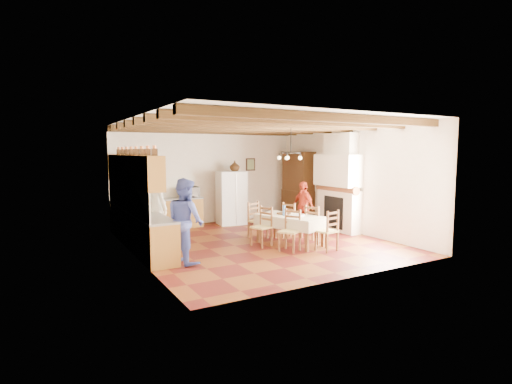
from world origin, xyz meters
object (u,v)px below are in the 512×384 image
at_px(chair_left_near, 290,231).
at_px(person_woman_red, 303,206).
at_px(chair_left_far, 261,226).
at_px(person_woman_blue, 186,221).
at_px(chair_end_far, 258,220).
at_px(person_man, 157,208).
at_px(chair_end_near, 327,230).
at_px(chair_right_far, 292,220).
at_px(refrigerator, 231,198).
at_px(hutch, 298,186).
at_px(microwave, 189,192).
at_px(chair_right_near, 315,224).
at_px(dining_table, 290,219).

relative_size(chair_left_near, person_woman_red, 0.67).
bearing_deg(chair_left_far, person_woman_blue, -93.48).
height_order(chair_end_far, person_man, person_man).
bearing_deg(chair_end_near, person_man, -41.87).
bearing_deg(chair_right_far, chair_end_far, 41.54).
bearing_deg(refrigerator, person_man, -138.46).
height_order(chair_right_far, chair_end_near, same).
relative_size(hutch, person_woman_red, 1.58).
bearing_deg(microwave, chair_right_near, -56.30).
bearing_deg(chair_right_far, chair_left_near, 122.18).
bearing_deg(microwave, person_woman_red, -36.63).
height_order(chair_right_far, person_man, person_man).
xyz_separation_m(chair_right_far, microwave, (-1.78, 2.93, 0.58)).
bearing_deg(dining_table, person_woman_blue, -174.35).
bearing_deg(chair_left_far, hutch, 114.68).
bearing_deg(microwave, chair_end_far, -63.21).
distance_m(hutch, person_woman_red, 1.84).
distance_m(person_man, person_woman_red, 4.23).
bearing_deg(hutch, chair_left_near, -128.73).
xyz_separation_m(hutch, chair_right_near, (-1.52, -2.88, -0.66)).
relative_size(chair_end_near, person_man, 0.49).
xyz_separation_m(chair_right_near, chair_right_far, (-0.19, 0.73, 0.00)).
bearing_deg(person_woman_red, chair_right_near, -27.52).
bearing_deg(chair_left_near, refrigerator, 144.59).
distance_m(chair_right_near, microwave, 4.20).
bearing_deg(chair_end_near, chair_left_near, -35.60).
bearing_deg(refrigerator, chair_right_near, -71.73).
distance_m(chair_right_far, microwave, 3.48).
distance_m(chair_left_near, chair_right_far, 1.41).
xyz_separation_m(chair_left_far, chair_right_near, (1.35, -0.37, 0.00)).
bearing_deg(chair_right_near, chair_end_far, 19.89).
height_order(refrigerator, person_woman_blue, person_woman_blue).
bearing_deg(chair_end_far, refrigerator, 66.76).
distance_m(chair_right_far, chair_end_far, 0.91).
xyz_separation_m(chair_left_near, microwave, (-0.92, 4.05, 0.58)).
bearing_deg(person_man, chair_right_far, -114.36).
height_order(chair_right_far, person_woman_red, person_woman_red).
xyz_separation_m(chair_left_near, person_woman_blue, (-2.38, 0.28, 0.40)).
bearing_deg(person_man, dining_table, -125.89).
bearing_deg(chair_right_far, person_woman_red, -72.72).
xyz_separation_m(hutch, microwave, (-3.49, 0.79, -0.08)).
relative_size(chair_end_far, microwave, 1.68).
height_order(refrigerator, chair_right_far, refrigerator).
relative_size(hutch, person_woman_blue, 1.30).
bearing_deg(person_woman_blue, hutch, -69.37).
relative_size(chair_left_near, chair_right_far, 1.00).
bearing_deg(hutch, chair_left_far, -139.41).
bearing_deg(chair_end_near, chair_right_far, -102.59).
height_order(chair_end_far, person_woman_red, person_woman_red).
distance_m(hutch, chair_right_far, 2.82).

